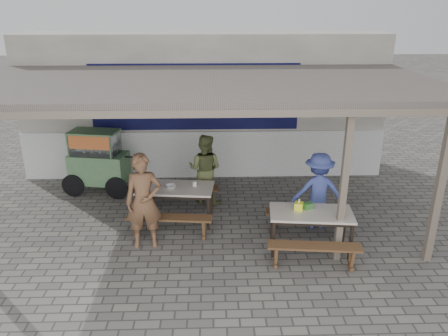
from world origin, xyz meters
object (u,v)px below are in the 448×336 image
tissue_box (299,206)px  donation_box (308,206)px  bench_left_street (170,222)px  table_left (175,190)px  condiment_jar (195,184)px  bench_right_wall (306,217)px  table_right (311,216)px  bench_left_wall (181,191)px  condiment_bowl (171,186)px  patron_wall_side (205,169)px  patron_right_table (318,191)px  bench_right_street (314,251)px  vendor_cart (98,159)px  patron_street_side (144,202)px

tissue_box → donation_box: (0.18, 0.04, -0.02)m
bench_left_street → tissue_box: size_ratio=11.42×
table_left → condiment_jar: size_ratio=15.85×
bench_left_street → bench_right_wall: bearing=8.4°
table_left → donation_box: donation_box is taller
table_right → condiment_jar: size_ratio=15.26×
bench_left_wall → condiment_bowl: bearing=-96.2°
patron_wall_side → tissue_box: bearing=149.0°
table_right → patron_right_table: bearing=75.8°
bench_right_street → patron_right_table: 1.59m
vendor_cart → condiment_bowl: vendor_cart is taller
patron_right_table → tissue_box: patron_right_table is taller
patron_street_side → tissue_box: patron_street_side is taller
patron_right_table → tissue_box: size_ratio=10.82×
tissue_box → condiment_bowl: 2.58m
patron_wall_side → condiment_bowl: size_ratio=7.47×
bench_left_wall → condiment_jar: bearing=-57.9°
patron_street_side → tissue_box: 2.75m
tissue_box → condiment_bowl: tissue_box is taller
bench_right_street → condiment_bowl: 3.08m
table_right → patron_wall_side: bearing=138.5°
bench_right_wall → condiment_bowl: (-2.62, 0.54, 0.44)m
table_left → patron_street_side: (-0.48, -0.95, 0.21)m
bench_left_wall → condiment_jar: size_ratio=16.37×
bench_left_street → bench_left_wall: same height
patron_right_table → condiment_jar: (-2.40, 0.35, 0.03)m
table_right → donation_box: donation_box is taller
table_left → patron_street_side: bearing=-111.3°
bench_left_street → vendor_cart: size_ratio=0.85×
donation_box → condiment_bowl: (-2.52, 1.01, -0.03)m
table_left → tissue_box: (2.27, -1.09, 0.15)m
vendor_cart → donation_box: (4.33, -2.56, -0.00)m
bench_left_street → donation_box: 2.58m
patron_street_side → patron_wall_side: 2.11m
bench_right_street → table_left: bearing=149.3°
bench_left_street → vendor_cart: 2.90m
tissue_box → condiment_jar: tissue_box is taller
vendor_cart → condiment_bowl: bearing=-30.9°
table_right → condiment_bowl: (-2.56, 1.15, 0.10)m
bench_left_wall → bench_right_street: (2.34, -2.48, -0.00)m
table_left → bench_left_wall: size_ratio=0.97×
donation_box → condiment_jar: 2.32m
patron_wall_side → vendor_cart: bearing=3.9°
bench_left_wall → condiment_bowl: 0.86m
bench_left_street → patron_right_table: (2.86, 0.38, 0.43)m
vendor_cart → condiment_bowl: size_ratio=9.11×
patron_street_side → patron_wall_side: patron_street_side is taller
donation_box → vendor_cart: bearing=149.4°
bench_left_wall → bench_right_wall: bearing=-21.3°
table_left → patron_street_side: patron_street_side is taller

